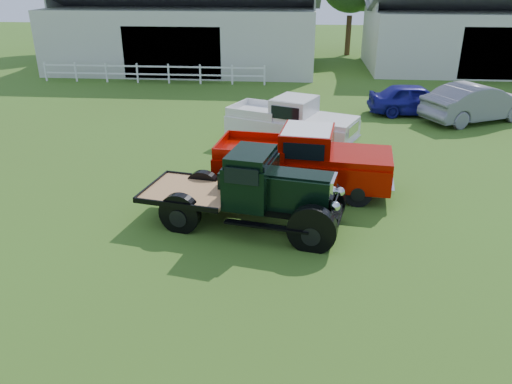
# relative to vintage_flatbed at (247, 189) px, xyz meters

# --- Properties ---
(ground) EXTENTS (120.00, 120.00, 0.00)m
(ground) POSITION_rel_vintage_flatbed_xyz_m (0.04, -1.34, -1.07)
(ground) COLOR #3D6E1D
(shed_left) EXTENTS (18.80, 10.20, 5.60)m
(shed_left) POSITION_rel_vintage_flatbed_xyz_m (-6.96, 24.66, 1.73)
(shed_left) COLOR beige
(shed_left) RESTS_ON ground
(shed_right) EXTENTS (16.80, 9.20, 5.20)m
(shed_right) POSITION_rel_vintage_flatbed_xyz_m (14.04, 25.66, 1.53)
(shed_right) COLOR beige
(shed_right) RESTS_ON ground
(fence_rail) EXTENTS (14.20, 0.16, 1.20)m
(fence_rail) POSITION_rel_vintage_flatbed_xyz_m (-7.96, 18.66, -0.47)
(fence_rail) COLOR white
(fence_rail) RESTS_ON ground
(vintage_flatbed) EXTENTS (5.71, 3.12, 2.14)m
(vintage_flatbed) POSITION_rel_vintage_flatbed_xyz_m (0.00, 0.00, 0.00)
(vintage_flatbed) COLOR black
(vintage_flatbed) RESTS_ON ground
(red_pickup) EXTENTS (5.80, 2.77, 2.04)m
(red_pickup) POSITION_rel_vintage_flatbed_xyz_m (1.46, 2.60, -0.05)
(red_pickup) COLOR #A00B01
(red_pickup) RESTS_ON ground
(white_pickup) EXTENTS (5.60, 3.85, 1.92)m
(white_pickup) POSITION_rel_vintage_flatbed_xyz_m (0.99, 7.01, -0.11)
(white_pickup) COLOR silver
(white_pickup) RESTS_ON ground
(misc_car_blue) EXTENTS (4.48, 1.99, 1.50)m
(misc_car_blue) POSITION_rel_vintage_flatbed_xyz_m (6.81, 12.33, -0.32)
(misc_car_blue) COLOR navy
(misc_car_blue) RESTS_ON ground
(misc_car_grey) EXTENTS (5.51, 4.03, 1.73)m
(misc_car_grey) POSITION_rel_vintage_flatbed_xyz_m (9.42, 11.38, -0.20)
(misc_car_grey) COLOR slate
(misc_car_grey) RESTS_ON ground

